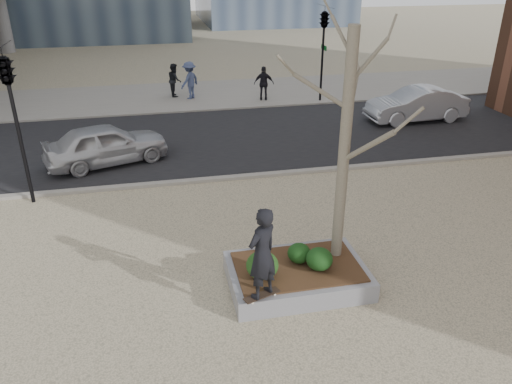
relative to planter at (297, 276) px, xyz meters
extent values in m
plane|color=#C0B08D|center=(-1.00, 0.00, -0.23)|extent=(120.00, 120.00, 0.00)
cube|color=black|center=(-1.00, 10.00, -0.21)|extent=(60.00, 8.00, 0.02)
cube|color=gray|center=(-1.00, 17.00, -0.21)|extent=(60.00, 6.00, 0.02)
cube|color=gray|center=(0.00, 0.00, 0.00)|extent=(3.00, 2.00, 0.45)
cube|color=#382314|center=(0.00, 0.00, 0.25)|extent=(2.70, 1.70, 0.04)
ellipsoid|color=black|center=(-0.85, -0.23, 0.56)|extent=(0.68, 0.68, 0.58)
ellipsoid|color=#143511|center=(0.08, 0.16, 0.48)|extent=(0.52, 0.52, 0.44)
ellipsoid|color=#123913|center=(0.42, -0.20, 0.51)|extent=(0.58, 0.58, 0.49)
imported|color=black|center=(-1.00, -0.88, 1.27)|extent=(0.84, 0.78, 1.93)
imported|color=silver|center=(-4.46, 8.22, 0.50)|extent=(4.47, 2.88, 1.42)
imported|color=#ABADB4|center=(8.49, 10.53, 0.51)|extent=(4.40, 1.65, 1.43)
imported|color=black|center=(-1.53, 16.96, 0.63)|extent=(0.66, 0.83, 1.65)
imported|color=#3D496E|center=(-0.82, 16.32, 0.72)|extent=(1.32, 1.33, 1.84)
imported|color=black|center=(2.75, 15.24, 0.63)|extent=(1.05, 0.63, 1.67)
camera|label=1|loc=(-2.81, -8.75, 6.44)|focal=35.00mm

